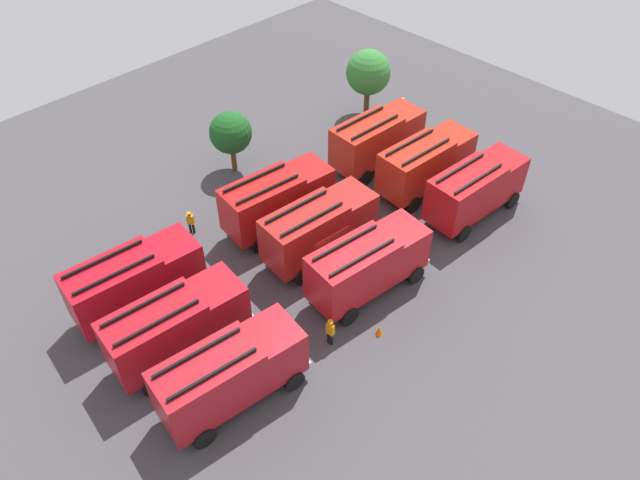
# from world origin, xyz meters

# --- Properties ---
(ground_plane) EXTENTS (56.33, 56.33, 0.00)m
(ground_plane) POSITION_xyz_m (0.00, 0.00, 0.00)
(ground_plane) COLOR #423F44
(fire_truck_0) EXTENTS (7.46, 3.53, 3.88)m
(fire_truck_0) POSITION_xyz_m (-9.70, -3.94, 2.15)
(fire_truck_0) COLOR maroon
(fire_truck_0) RESTS_ON ground
(fire_truck_1) EXTENTS (7.44, 3.46, 3.88)m
(fire_truck_1) POSITION_xyz_m (-0.04, -3.69, 2.15)
(fire_truck_1) COLOR #AE141C
(fire_truck_1) RESTS_ON ground
(fire_truck_2) EXTENTS (7.36, 3.19, 3.88)m
(fire_truck_2) POSITION_xyz_m (9.61, -4.05, 2.15)
(fire_truck_2) COLOR #A81015
(fire_truck_2) RESTS_ON ground
(fire_truck_3) EXTENTS (7.42, 3.38, 3.88)m
(fire_truck_3) POSITION_xyz_m (-9.83, 0.09, 2.15)
(fire_truck_3) COLOR #A5131E
(fire_truck_3) RESTS_ON ground
(fire_truck_4) EXTENTS (7.39, 3.27, 3.88)m
(fire_truck_4) POSITION_xyz_m (0.17, 0.25, 2.15)
(fire_truck_4) COLOR maroon
(fire_truck_4) RESTS_ON ground
(fire_truck_5) EXTENTS (7.35, 3.16, 3.88)m
(fire_truck_5) POSITION_xyz_m (9.59, -0.19, 2.15)
(fire_truck_5) COLOR #AB2011
(fire_truck_5) RESTS_ON ground
(fire_truck_6) EXTENTS (7.42, 3.38, 3.88)m
(fire_truck_6) POSITION_xyz_m (-9.63, 4.14, 2.15)
(fire_truck_6) COLOR #A9101D
(fire_truck_6) RESTS_ON ground
(fire_truck_7) EXTENTS (7.43, 3.43, 3.88)m
(fire_truck_7) POSITION_xyz_m (0.19, 3.88, 2.15)
(fire_truck_7) COLOR #A41615
(fire_truck_7) RESTS_ON ground
(fire_truck_8) EXTENTS (7.32, 3.05, 3.88)m
(fire_truck_8) POSITION_xyz_m (9.45, 3.92, 2.15)
(fire_truck_8) COLOR #AE2314
(fire_truck_8) RESTS_ON ground
(firefighter_0) EXTENTS (0.42, 0.48, 1.64)m
(firefighter_0) POSITION_xyz_m (15.54, 6.62, 0.91)
(firefighter_0) COLOR black
(firefighter_0) RESTS_ON ground
(firefighter_1) EXTENTS (0.45, 0.48, 1.60)m
(firefighter_1) POSITION_xyz_m (-4.09, 7.16, 0.89)
(firefighter_1) COLOR black
(firefighter_1) RESTS_ON ground
(firefighter_2) EXTENTS (0.29, 0.44, 1.76)m
(firefighter_2) POSITION_xyz_m (-4.10, -4.86, 0.99)
(firefighter_2) COLOR black
(firefighter_2) RESTS_ON ground
(tree_0) EXTENTS (2.87, 2.87, 4.46)m
(tree_0) POSITION_xyz_m (1.94, 10.45, 3.00)
(tree_0) COLOR brown
(tree_0) RESTS_ON ground
(tree_1) EXTENTS (3.39, 3.39, 5.26)m
(tree_1) POSITION_xyz_m (13.97, 8.88, 3.54)
(tree_1) COLOR brown
(tree_1) RESTS_ON ground
(traffic_cone_0) EXTENTS (0.47, 0.47, 0.67)m
(traffic_cone_0) POSITION_xyz_m (-8.54, 6.13, 0.33)
(traffic_cone_0) COLOR #F2600C
(traffic_cone_0) RESTS_ON ground
(traffic_cone_1) EXTENTS (0.40, 0.40, 0.57)m
(traffic_cone_1) POSITION_xyz_m (-1.86, -6.28, 0.28)
(traffic_cone_1) COLOR #F2600C
(traffic_cone_1) RESTS_ON ground
(traffic_cone_2) EXTENTS (0.49, 0.49, 0.71)m
(traffic_cone_2) POSITION_xyz_m (-0.32, -1.82, 0.35)
(traffic_cone_2) COLOR #F2600C
(traffic_cone_2) RESTS_ON ground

